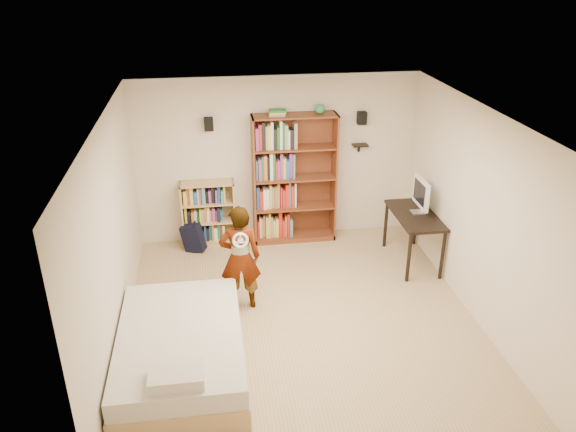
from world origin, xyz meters
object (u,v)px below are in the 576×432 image
object	(u,v)px
person	(240,258)
tall_bookshelf	(294,179)
computer_desk	(413,238)
daybed	(181,345)
low_bookshelf	(209,213)

from	to	relation	value
person	tall_bookshelf	bearing A→B (deg)	-116.41
tall_bookshelf	computer_desk	bearing A→B (deg)	-31.99
computer_desk	daybed	distance (m)	4.00
tall_bookshelf	person	size ratio (longest dim) A/B	1.43
computer_desk	daybed	xyz separation A→B (m)	(-3.46, -2.00, -0.09)
tall_bookshelf	daybed	bearing A→B (deg)	-120.38
daybed	person	world-z (taller)	person
low_bookshelf	person	xyz separation A→B (m)	(0.39, -1.91, 0.20)
low_bookshelf	computer_desk	xyz separation A→B (m)	(3.07, -1.08, -0.13)
daybed	person	size ratio (longest dim) A/B	1.47
low_bookshelf	person	world-z (taller)	person
tall_bookshelf	person	distance (m)	2.15
computer_desk	person	world-z (taller)	person
tall_bookshelf	person	world-z (taller)	tall_bookshelf
computer_desk	person	distance (m)	2.83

